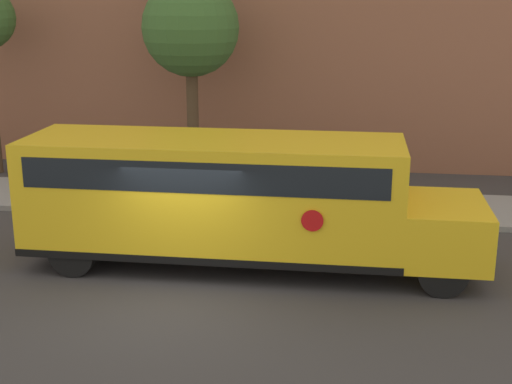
# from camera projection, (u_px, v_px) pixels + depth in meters

# --- Properties ---
(ground_plane) EXTENTS (60.00, 60.00, 0.00)m
(ground_plane) POSITION_uv_depth(u_px,v_px,m) (177.00, 296.00, 14.31)
(ground_plane) COLOR #3A3838
(sidewalk_strip) EXTENTS (44.00, 3.00, 0.15)m
(sidewalk_strip) POSITION_uv_depth(u_px,v_px,m) (232.00, 202.00, 20.48)
(sidewalk_strip) COLOR gray
(sidewalk_strip) RESTS_ON ground
(school_bus) EXTENTS (9.91, 2.57, 2.87)m
(school_bus) POSITION_uv_depth(u_px,v_px,m) (230.00, 194.00, 15.52)
(school_bus) COLOR yellow
(school_bus) RESTS_ON ground
(tree_far_sidewalk) EXTENTS (2.97, 2.97, 6.34)m
(tree_far_sidewalk) POSITION_uv_depth(u_px,v_px,m) (191.00, 29.00, 21.60)
(tree_far_sidewalk) COLOR brown
(tree_far_sidewalk) RESTS_ON ground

